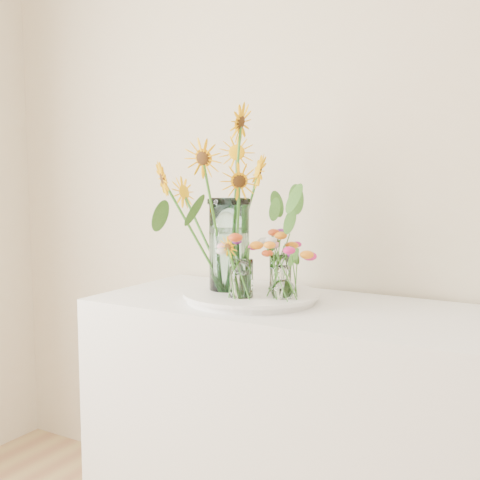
{
  "coord_description": "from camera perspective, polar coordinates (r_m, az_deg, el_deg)",
  "views": [
    {
      "loc": [
        0.44,
        0.17,
        1.32
      ],
      "look_at": [
        -0.57,
        1.9,
        1.1
      ],
      "focal_mm": 45.0,
      "sensor_mm": 36.0,
      "label": 1
    }
  ],
  "objects": [
    {
      "name": "counter",
      "position": [
        2.12,
        5.69,
        -18.12
      ],
      "size": [
        1.4,
        0.6,
        0.9
      ],
      "primitive_type": "cube",
      "color": "white",
      "rests_on": "ground_plane"
    },
    {
      "name": "tray",
      "position": [
        2.03,
        1.06,
        -5.44
      ],
      "size": [
        0.43,
        0.43,
        0.02
      ],
      "primitive_type": "cylinder",
      "color": "white",
      "rests_on": "counter"
    },
    {
      "name": "mason_jar",
      "position": [
        2.05,
        -1.03,
        -0.44
      ],
      "size": [
        0.16,
        0.16,
        0.32
      ],
      "primitive_type": "cylinder",
      "rotation": [
        0.0,
        0.0,
        0.23
      ],
      "color": "#A6D6D7",
      "rests_on": "tray"
    },
    {
      "name": "sunflower_bouquet",
      "position": [
        2.04,
        -1.04,
        3.76
      ],
      "size": [
        0.9,
        0.9,
        0.62
      ],
      "primitive_type": null,
      "rotation": [
        0.0,
        0.0,
        0.23
      ],
      "color": "#FFB305",
      "rests_on": "tray"
    },
    {
      "name": "small_vase_a",
      "position": [
        1.93,
        0.14,
        -3.71
      ],
      "size": [
        0.1,
        0.1,
        0.13
      ],
      "primitive_type": "cylinder",
      "rotation": [
        0.0,
        0.0,
        0.36
      ],
      "color": "white",
      "rests_on": "tray"
    },
    {
      "name": "wildflower_posy_a",
      "position": [
        1.93,
        0.14,
        -2.39
      ],
      "size": [
        0.2,
        0.2,
        0.22
      ],
      "primitive_type": null,
      "color": "orange",
      "rests_on": "tray"
    },
    {
      "name": "small_vase_b",
      "position": [
        1.92,
        4.08,
        -4.05
      ],
      "size": [
        0.08,
        0.08,
        0.11
      ],
      "primitive_type": null,
      "rotation": [
        0.0,
        0.0,
        -0.09
      ],
      "color": "white",
      "rests_on": "tray"
    },
    {
      "name": "wildflower_posy_b",
      "position": [
        1.91,
        4.09,
        -2.73
      ],
      "size": [
        0.22,
        0.22,
        0.2
      ],
      "primitive_type": null,
      "color": "orange",
      "rests_on": "tray"
    },
    {
      "name": "small_vase_c",
      "position": [
        2.04,
        3.84,
        -3.17
      ],
      "size": [
        0.09,
        0.09,
        0.13
      ],
      "primitive_type": "cylinder",
      "rotation": [
        0.0,
        0.0,
        0.31
      ],
      "color": "white",
      "rests_on": "tray"
    },
    {
      "name": "wildflower_posy_c",
      "position": [
        2.04,
        3.85,
        -1.93
      ],
      "size": [
        0.19,
        0.19,
        0.22
      ],
      "primitive_type": null,
      "color": "orange",
      "rests_on": "tray"
    }
  ]
}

